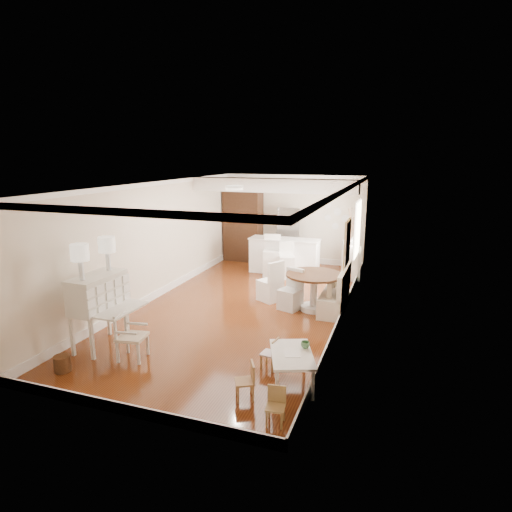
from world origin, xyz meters
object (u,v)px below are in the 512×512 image
Objects in this scene: kids_table at (291,369)px; kids_chair_a at (245,381)px; bar_stool_left at (272,256)px; slip_chair_near at (290,290)px; pantry_cabinet at (243,226)px; dining_table at (314,292)px; slip_chair_far at (270,280)px; breakfast_counter at (284,256)px; fridge at (300,237)px; kids_chair_c at (275,407)px; bar_stool_right at (287,261)px; gustavian_armchair at (132,336)px; kids_chair_b at (269,353)px; wicker_basket at (62,364)px; secretary_bureau at (99,311)px; sideboard at (351,260)px.

kids_chair_a is at bearing -130.33° from kids_table.
slip_chair_near is at bearing -76.86° from bar_stool_left.
kids_table is 0.44× the size of pantry_cabinet.
slip_chair_far reaches higher than dining_table.
breakfast_counter is 1.14× the size of fridge.
kids_chair_c is 0.51× the size of slip_chair_far.
slip_chair_far reaches higher than kids_chair_a.
slip_chair_far is 2.52m from breakfast_counter.
bar_stool_right is at bearing -67.71° from breakfast_counter.
kids_chair_b is (2.31, 0.45, -0.15)m from gustavian_armchair.
kids_table is 0.82× the size of dining_table.
bar_stool_left reaches higher than slip_chair_near.
kids_chair_c is at bearing 28.99° from kids_chair_b.
gustavian_armchair is at bearing -84.24° from pantry_cabinet.
wicker_basket is at bearing -104.55° from breakfast_counter.
secretary_bureau is at bearing -106.92° from breakfast_counter.
fridge is at bearing 59.93° from bar_stool_left.
kids_chair_a is 0.99m from kids_chair_b.
gustavian_armchair is 2.35m from kids_chair_b.
secretary_bureau is 2.42× the size of kids_chair_a.
slip_chair_far is (-1.12, 0.33, 0.07)m from dining_table.
pantry_cabinet is (-3.50, 7.15, 0.90)m from kids_table.
slip_chair_far is 0.96× the size of sideboard.
breakfast_counter reaches higher than slip_chair_far.
kids_chair_c is at bearing -85.10° from bar_stool_left.
slip_chair_far reaches higher than kids_table.
slip_chair_near is (-0.38, 2.78, 0.20)m from kids_chair_b.
kids_chair_b reaches higher than wicker_basket.
slip_chair_near is 0.40× the size of pantry_cabinet.
dining_table is 1.21× the size of sideboard.
kids_chair_b is 3.36m from slip_chair_far.
wicker_basket is at bearing -105.98° from slip_chair_near.
kids_chair_a reaches higher than kids_chair_c.
bar_stool_right is at bearing -27.83° from bar_stool_left.
kids_table reaches higher than kids_chair_c.
dining_table is at bearing 104.41° from slip_chair_far.
kids_chair_c is 0.41× the size of dining_table.
gustavian_armchair is 5.74m from bar_stool_right.
dining_table is at bearing -71.93° from fridge.
bar_stool_right is (-1.58, 5.52, 0.26)m from kids_table.
pantry_cabinet is at bearing 119.86° from bar_stool_right.
kids_table is at bearing -63.90° from pantry_cabinet.
breakfast_counter is 2.11m from pantry_cabinet.
pantry_cabinet is at bearing 147.57° from breakfast_counter.
gustavian_armchair is at bearing 42.40° from wicker_basket.
fridge is (2.00, 6.97, 0.22)m from secretary_bureau.
dining_table is 1.22× the size of bar_stool_right.
slip_chair_far is at bearing 101.00° from kids_chair_c.
kids_chair_b is 2.82m from slip_chair_near.
slip_chair_near is 3.27m from sideboard.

